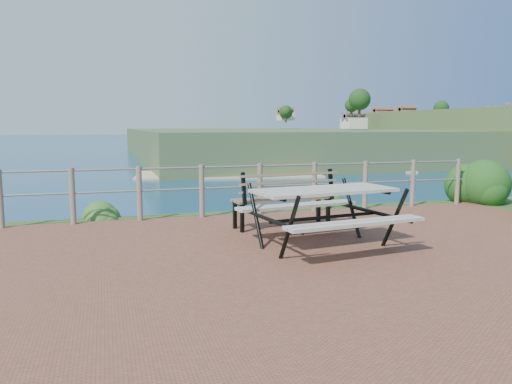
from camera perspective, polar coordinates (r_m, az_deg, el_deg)
ground at (r=6.77m, az=8.97°, el=-7.46°), size 10.00×7.00×0.12m
ocean at (r=205.90m, az=-16.15°, el=6.81°), size 1200.00×1200.00×0.00m
safety_railing at (r=9.73m, az=0.45°, el=0.67°), size 9.40×0.10×1.00m
distant_bay at (r=272.82m, az=23.48°, el=6.28°), size 290.00×232.36×24.00m
picnic_table at (r=7.14m, az=7.78°, el=-2.22°), size 2.09×1.73×0.84m
park_bench at (r=8.54m, az=3.05°, el=0.22°), size 1.80×0.64×0.99m
shrub_right_edge at (r=12.46m, az=23.25°, el=-1.08°), size 1.15×1.15×1.64m
shrub_lip_west at (r=9.94m, az=-17.58°, el=-2.88°), size 0.73×0.73×0.45m
shrub_lip_east at (r=11.30m, az=8.22°, el=-1.38°), size 0.69×0.69×0.41m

